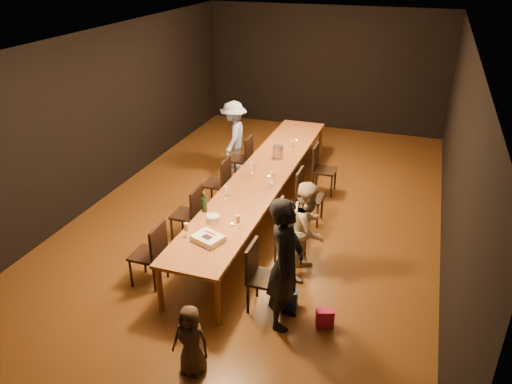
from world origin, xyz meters
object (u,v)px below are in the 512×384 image
(woman_birthday, at_px, (286,264))
(champagne_bottle, at_px, (204,201))
(child, at_px, (191,340))
(ice_bucket, at_px, (278,152))
(chair_left_2, at_px, (216,183))
(man_blue, at_px, (234,137))
(chair_left_1, at_px, (186,214))
(woman_tan, at_px, (308,229))
(plate_stack, at_px, (213,219))
(chair_right_1, at_px, (291,232))
(chair_right_3, at_px, (325,170))
(chair_left_3, at_px, (240,158))
(birthday_cake, at_px, (208,239))
(table, at_px, (262,177))
(chair_left_0, at_px, (148,254))
(chair_right_0, at_px, (266,278))
(chair_right_2, at_px, (310,197))

(woman_birthday, xyz_separation_m, champagne_bottle, (-1.53, 1.07, 0.06))
(child, xyz_separation_m, ice_bucket, (-0.38, 4.52, 0.43))
(chair_left_2, xyz_separation_m, man_blue, (-0.30, 1.65, 0.27))
(chair_left_1, distance_m, man_blue, 2.87)
(woman_tan, height_order, plate_stack, woman_tan)
(chair_right_1, relative_size, chair_right_3, 1.00)
(chair_left_1, bearing_deg, chair_left_2, 0.00)
(chair_right_1, height_order, chair_left_3, same)
(chair_left_3, bearing_deg, birthday_cake, -166.13)
(table, height_order, champagne_bottle, champagne_bottle)
(chair_left_3, distance_m, woman_tan, 3.32)
(chair_left_2, height_order, champagne_bottle, champagne_bottle)
(chair_right_3, bearing_deg, chair_left_0, -25.28)
(chair_right_0, distance_m, ice_bucket, 3.36)
(ice_bucket, bearing_deg, table, -92.42)
(chair_right_1, xyz_separation_m, woman_tan, (0.30, -0.24, 0.24))
(chair_right_3, distance_m, birthday_cake, 3.57)
(chair_right_0, relative_size, child, 1.09)
(table, distance_m, chair_left_2, 0.88)
(champagne_bottle, bearing_deg, birthday_cake, -62.52)
(chair_right_3, height_order, chair_left_2, same)
(table, relative_size, champagne_bottle, 17.96)
(chair_right_1, xyz_separation_m, chair_left_3, (-1.70, 2.40, 0.00))
(woman_tan, bearing_deg, plate_stack, 108.82)
(chair_left_0, distance_m, woman_birthday, 2.05)
(chair_left_3, relative_size, champagne_bottle, 2.78)
(chair_left_1, relative_size, ice_bucket, 4.30)
(chair_left_3, xyz_separation_m, child, (1.26, -4.88, -0.04))
(chair_left_0, bearing_deg, chair_right_1, -54.78)
(chair_right_0, xyz_separation_m, woman_tan, (0.30, 0.96, 0.24))
(chair_right_0, bearing_deg, champagne_bottle, -125.72)
(woman_birthday, bearing_deg, chair_left_2, 38.36)
(chair_right_2, distance_m, woman_tan, 1.49)
(chair_right_0, xyz_separation_m, chair_left_3, (-1.70, 3.60, 0.00))
(chair_left_0, bearing_deg, woman_tan, -64.46)
(table, distance_m, chair_left_1, 1.49)
(chair_right_3, relative_size, chair_left_3, 1.00)
(chair_left_0, xyz_separation_m, chair_left_2, (0.00, 2.40, 0.00))
(chair_left_2, distance_m, woman_birthday, 3.29)
(chair_right_3, height_order, chair_left_1, same)
(plate_stack, xyz_separation_m, ice_bucket, (0.17, 2.60, 0.06))
(chair_left_0, distance_m, plate_stack, 1.02)
(chair_right_2, relative_size, woman_birthday, 0.54)
(woman_birthday, height_order, ice_bucket, woman_birthday)
(chair_left_1, relative_size, child, 1.09)
(chair_right_0, height_order, chair_left_2, same)
(birthday_cake, bearing_deg, man_blue, 126.61)
(chair_left_0, relative_size, woman_tan, 0.66)
(chair_right_1, bearing_deg, chair_left_2, -125.22)
(table, relative_size, chair_left_1, 6.45)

